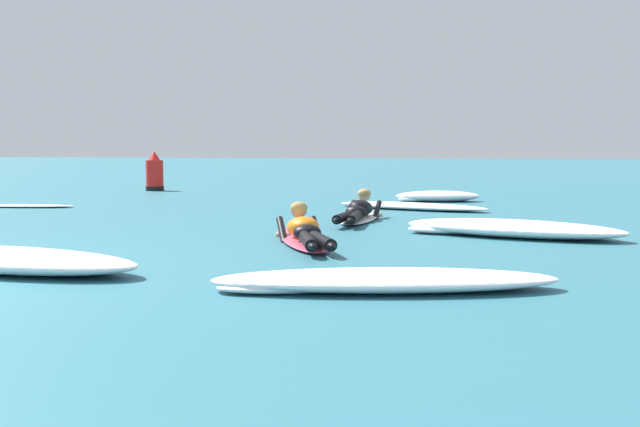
{
  "coord_description": "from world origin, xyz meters",
  "views": [
    {
      "loc": [
        5.73,
        -5.52,
        1.2
      ],
      "look_at": [
        3.11,
        5.14,
        0.25
      ],
      "focal_mm": 43.6,
      "sensor_mm": 36.0,
      "label": 1
    }
  ],
  "objects_px": {
    "surfer_near": "(305,233)",
    "channel_marker_buoy": "(155,175)",
    "surfer_far": "(359,212)",
    "drifting_surfboard": "(23,206)"
  },
  "relations": [
    {
      "from": "surfer_near",
      "to": "drifting_surfboard",
      "type": "xyz_separation_m",
      "value": [
        -6.88,
        4.29,
        -0.1
      ]
    },
    {
      "from": "surfer_near",
      "to": "channel_marker_buoy",
      "type": "relative_size",
      "value": 2.39
    },
    {
      "from": "surfer_far",
      "to": "channel_marker_buoy",
      "type": "height_order",
      "value": "channel_marker_buoy"
    },
    {
      "from": "surfer_near",
      "to": "surfer_far",
      "type": "xyz_separation_m",
      "value": [
        0.08,
        3.09,
        0.0
      ]
    },
    {
      "from": "surfer_far",
      "to": "drifting_surfboard",
      "type": "xyz_separation_m",
      "value": [
        -6.95,
        1.2,
        -0.11
      ]
    },
    {
      "from": "surfer_near",
      "to": "channel_marker_buoy",
      "type": "distance_m",
      "value": 12.35
    },
    {
      "from": "surfer_near",
      "to": "channel_marker_buoy",
      "type": "bearing_deg",
      "value": 124.11
    },
    {
      "from": "drifting_surfboard",
      "to": "channel_marker_buoy",
      "type": "bearing_deg",
      "value": 90.44
    },
    {
      "from": "drifting_surfboard",
      "to": "channel_marker_buoy",
      "type": "xyz_separation_m",
      "value": [
        -0.05,
        5.93,
        0.39
      ]
    },
    {
      "from": "surfer_near",
      "to": "surfer_far",
      "type": "height_order",
      "value": "same"
    }
  ]
}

